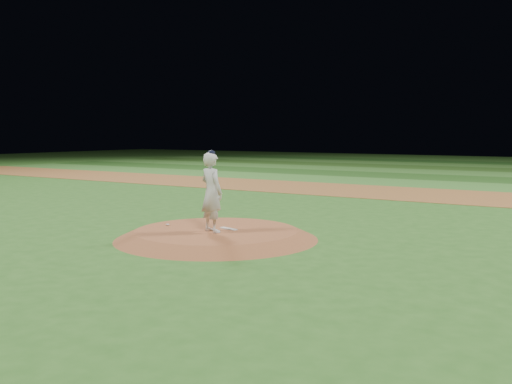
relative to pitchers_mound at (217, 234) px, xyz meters
The scene contains 12 objects.
ground 0.12m from the pitchers_mound, ahead, with size 120.00×120.00×0.00m, color #2B5F1E.
infield_dirt_band 14.00m from the pitchers_mound, 90.00° to the left, with size 70.00×6.00×0.02m, color brown.
outfield_stripe_0 19.50m from the pitchers_mound, 90.00° to the left, with size 70.00×5.00×0.02m, color #367129.
outfield_stripe_1 24.50m from the pitchers_mound, 90.00° to the left, with size 70.00×5.00×0.02m, color #1F4B18.
outfield_stripe_2 29.50m from the pitchers_mound, 90.00° to the left, with size 70.00×5.00×0.02m, color #346B27.
outfield_stripe_3 34.50m from the pitchers_mound, 90.00° to the left, with size 70.00×5.00×0.02m, color #244A18.
outfield_stripe_4 39.50m from the pitchers_mound, 90.00° to the left, with size 70.00×5.00×0.02m, color #356A26.
outfield_stripe_5 44.50m from the pitchers_mound, 90.00° to the left, with size 70.00×5.00×0.02m, color #1E4B18.
pitchers_mound is the anchor object (origin of this frame).
pitching_rubber 0.36m from the pitchers_mound, 43.48° to the left, with size 0.58×0.15×0.03m, color silver.
rosin_bag 1.58m from the pitchers_mound, behind, with size 0.10×0.10×0.06m, color beige.
pitcher_on_mound 1.24m from the pitchers_mound, 73.18° to the right, with size 0.88×0.71×2.16m.
Camera 1 is at (9.09, -12.30, 2.88)m, focal length 40.00 mm.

